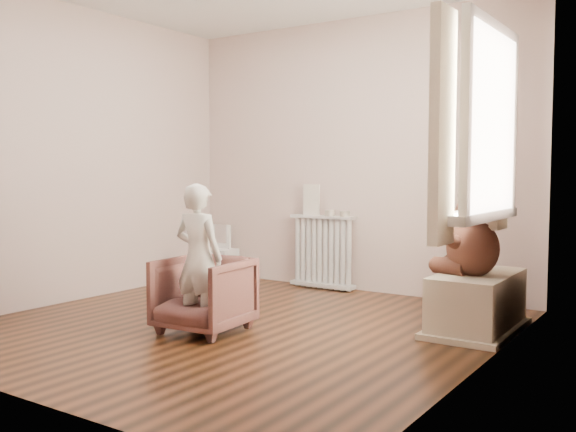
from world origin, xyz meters
The scene contains 19 objects.
floor centered at (0.00, 0.00, 0.00)m, with size 3.60×3.60×0.01m, color black.
back_wall centered at (0.00, 1.80, 1.30)m, with size 3.60×0.02×2.60m, color beige.
front_wall centered at (0.00, -1.80, 1.30)m, with size 3.60×0.02×2.60m, color beige.
left_wall centered at (-1.80, 0.00, 1.30)m, with size 0.02×3.60×2.60m, color beige.
right_wall centered at (1.80, 0.00, 1.30)m, with size 0.02×3.60×2.60m, color beige.
window centered at (1.76, 0.30, 1.45)m, with size 0.03×0.90×1.10m, color white.
window_sill centered at (1.67, 0.30, 0.87)m, with size 0.22×1.10×0.06m, color silver.
curtain_left centered at (1.65, -0.27, 1.39)m, with size 0.06×0.26×1.30m, color beige.
curtain_right centered at (1.65, 0.87, 1.39)m, with size 0.06×0.26×1.30m, color beige.
radiator centered at (-0.26, 1.68, 0.39)m, with size 0.68×0.13×0.72m, color silver.
paper_doll centered at (-0.39, 1.68, 0.87)m, with size 0.18×0.02×0.30m, color beige.
tin_a centered at (-0.18, 1.68, 0.75)m, with size 0.09×0.09×0.06m, color #A59E8C.
tin_b centered at (-0.02, 1.68, 0.74)m, with size 0.10×0.10×0.05m, color #A59E8C.
toy_vanity centered at (-1.55, 1.65, 0.28)m, with size 0.36×0.26×0.57m, color silver.
armchair centered at (-0.10, -0.26, 0.27)m, with size 0.57×0.59×0.54m, color #4F2B26.
child centered at (-0.10, -0.31, 0.54)m, with size 0.38×0.25×1.04m, color white.
toy_bench centered at (1.52, 0.84, 0.20)m, with size 0.47×0.89×0.42m, color #C1B393.
teddy_bear centered at (1.51, 0.76, 0.67)m, with size 0.48×0.37×0.59m, color #3D1F15, non-canonical shape.
plush_cat centered at (1.66, 0.62, 1.00)m, with size 0.15×0.24×0.20m, color slate, non-canonical shape.
Camera 1 is at (2.91, -3.69, 1.15)m, focal length 40.00 mm.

